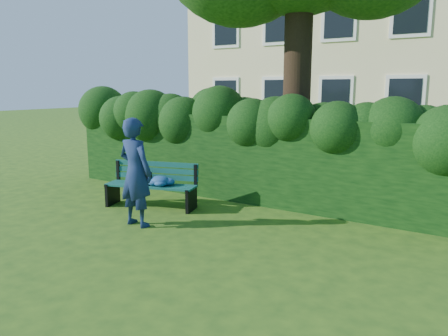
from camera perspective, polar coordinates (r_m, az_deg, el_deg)
The scene contains 4 objects.
ground at distance 7.60m, azimuth -2.49°, elevation -7.75°, with size 80.00×80.00×0.00m, color #294E17.
hedge at distance 9.22m, azimuth 5.42°, elevation 1.21°, with size 10.00×1.00×1.80m.
park_bench at distance 8.86m, azimuth -9.41°, elevation -1.91°, with size 1.91×1.05×0.89m.
man_reading at distance 7.64m, azimuth -11.49°, elevation -0.57°, with size 0.69×0.45×1.88m, color navy.
Camera 1 is at (4.20, -5.87, 2.38)m, focal length 35.00 mm.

